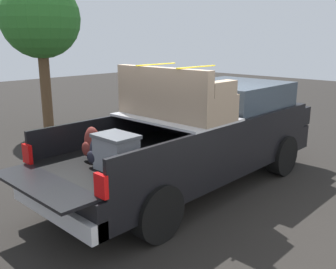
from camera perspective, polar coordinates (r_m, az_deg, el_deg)
ground_plane at (r=6.98m, az=3.43°, el=-7.89°), size 40.00×40.00×0.00m
pickup_truck at (r=6.94m, az=5.44°, el=0.16°), size 6.05×2.06×2.23m
tree_background at (r=11.72m, az=-18.89°, el=16.23°), size 2.27×2.27×4.34m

